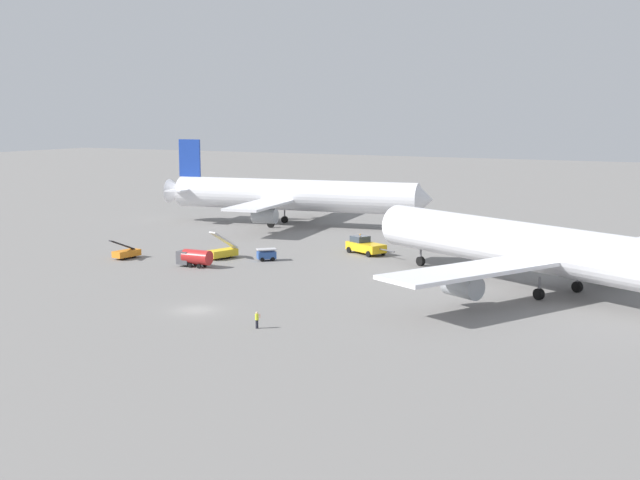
{
  "coord_description": "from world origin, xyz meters",
  "views": [
    {
      "loc": [
        53.05,
        -71.28,
        21.04
      ],
      "look_at": [
        0.73,
        26.93,
        4.0
      ],
      "focal_mm": 47.33,
      "sensor_mm": 36.0,
      "label": 1
    }
  ],
  "objects_px": {
    "pushback_tug": "(365,246)",
    "gse_stair_truck_yellow": "(222,251)",
    "ground_crew_wing_walker_right": "(257,320)",
    "airliner_being_pushed": "(539,249)",
    "gse_baggage_cart_trailing": "(266,255)",
    "airliner_at_gate_left": "(292,195)",
    "gse_fuel_bowser_stubby": "(194,257)",
    "gse_belt_loader_portside": "(126,253)"
  },
  "relations": [
    {
      "from": "pushback_tug",
      "to": "gse_stair_truck_yellow",
      "type": "bearing_deg",
      "value": -141.05
    },
    {
      "from": "pushback_tug",
      "to": "ground_crew_wing_walker_right",
      "type": "relative_size",
      "value": 5.54
    },
    {
      "from": "airliner_at_gate_left",
      "to": "gse_baggage_cart_trailing",
      "type": "xyz_separation_m",
      "value": [
        15.0,
        -33.52,
        -4.81
      ]
    },
    {
      "from": "gse_belt_loader_portside",
      "to": "gse_baggage_cart_trailing",
      "type": "xyz_separation_m",
      "value": [
        18.78,
        8.02,
        0.04
      ]
    },
    {
      "from": "airliner_being_pushed",
      "to": "airliner_at_gate_left",
      "type": "bearing_deg",
      "value": 146.27
    },
    {
      "from": "gse_baggage_cart_trailing",
      "to": "ground_crew_wing_walker_right",
      "type": "relative_size",
      "value": 1.83
    },
    {
      "from": "gse_belt_loader_portside",
      "to": "airliner_at_gate_left",
      "type": "bearing_deg",
      "value": 84.8
    },
    {
      "from": "gse_fuel_bowser_stubby",
      "to": "gse_stair_truck_yellow",
      "type": "height_order",
      "value": "gse_stair_truck_yellow"
    },
    {
      "from": "airliner_at_gate_left",
      "to": "ground_crew_wing_walker_right",
      "type": "bearing_deg",
      "value": -62.78
    },
    {
      "from": "gse_fuel_bowser_stubby",
      "to": "airliner_being_pushed",
      "type": "bearing_deg",
      "value": 7.77
    },
    {
      "from": "gse_belt_loader_portside",
      "to": "gse_baggage_cart_trailing",
      "type": "relative_size",
      "value": 1.65
    },
    {
      "from": "pushback_tug",
      "to": "gse_fuel_bowser_stubby",
      "type": "relative_size",
      "value": 1.88
    },
    {
      "from": "airliner_at_gate_left",
      "to": "gse_stair_truck_yellow",
      "type": "bearing_deg",
      "value": -76.47
    },
    {
      "from": "airliner_being_pushed",
      "to": "gse_stair_truck_yellow",
      "type": "bearing_deg",
      "value": 178.57
    },
    {
      "from": "gse_belt_loader_portside",
      "to": "ground_crew_wing_walker_right",
      "type": "distance_m",
      "value": 45.16
    },
    {
      "from": "gse_fuel_bowser_stubby",
      "to": "gse_stair_truck_yellow",
      "type": "relative_size",
      "value": 1.0
    },
    {
      "from": "gse_belt_loader_portside",
      "to": "gse_baggage_cart_trailing",
      "type": "bearing_deg",
      "value": 23.13
    },
    {
      "from": "gse_stair_truck_yellow",
      "to": "ground_crew_wing_walker_right",
      "type": "xyz_separation_m",
      "value": [
        25.63,
        -31.21,
        -0.15
      ]
    },
    {
      "from": "pushback_tug",
      "to": "gse_baggage_cart_trailing",
      "type": "relative_size",
      "value": 3.03
    },
    {
      "from": "pushback_tug",
      "to": "gse_baggage_cart_trailing",
      "type": "distance_m",
      "value": 15.46
    },
    {
      "from": "gse_baggage_cart_trailing",
      "to": "pushback_tug",
      "type": "bearing_deg",
      "value": 50.07
    },
    {
      "from": "airliner_at_gate_left",
      "to": "ground_crew_wing_walker_right",
      "type": "xyz_separation_m",
      "value": [
        34.05,
        -66.2,
        -4.8
      ]
    },
    {
      "from": "pushback_tug",
      "to": "gse_stair_truck_yellow",
      "type": "height_order",
      "value": "gse_stair_truck_yellow"
    },
    {
      "from": "airliner_being_pushed",
      "to": "gse_stair_truck_yellow",
      "type": "distance_m",
      "value": 45.89
    },
    {
      "from": "pushback_tug",
      "to": "gse_belt_loader_portside",
      "type": "xyz_separation_m",
      "value": [
        -28.7,
        -19.88,
        -0.39
      ]
    },
    {
      "from": "airliner_being_pushed",
      "to": "pushback_tug",
      "type": "relative_size",
      "value": 5.56
    },
    {
      "from": "ground_crew_wing_walker_right",
      "to": "gse_stair_truck_yellow",
      "type": "bearing_deg",
      "value": 129.39
    },
    {
      "from": "airliner_being_pushed",
      "to": "ground_crew_wing_walker_right",
      "type": "height_order",
      "value": "airliner_being_pushed"
    },
    {
      "from": "pushback_tug",
      "to": "gse_baggage_cart_trailing",
      "type": "bearing_deg",
      "value": -129.93
    },
    {
      "from": "gse_stair_truck_yellow",
      "to": "gse_baggage_cart_trailing",
      "type": "bearing_deg",
      "value": 12.7
    },
    {
      "from": "pushback_tug",
      "to": "ground_crew_wing_walker_right",
      "type": "bearing_deg",
      "value": -78.42
    },
    {
      "from": "gse_stair_truck_yellow",
      "to": "gse_baggage_cart_trailing",
      "type": "distance_m",
      "value": 6.74
    },
    {
      "from": "gse_fuel_bowser_stubby",
      "to": "gse_stair_truck_yellow",
      "type": "distance_m",
      "value": 7.34
    },
    {
      "from": "gse_stair_truck_yellow",
      "to": "gse_belt_loader_portside",
      "type": "height_order",
      "value": "gse_stair_truck_yellow"
    },
    {
      "from": "gse_belt_loader_portside",
      "to": "airliner_being_pushed",
      "type": "bearing_deg",
      "value": 5.33
    },
    {
      "from": "gse_stair_truck_yellow",
      "to": "airliner_being_pushed",
      "type": "bearing_deg",
      "value": -1.43
    },
    {
      "from": "pushback_tug",
      "to": "gse_stair_truck_yellow",
      "type": "distance_m",
      "value": 21.21
    },
    {
      "from": "airliner_at_gate_left",
      "to": "gse_baggage_cart_trailing",
      "type": "distance_m",
      "value": 37.03
    },
    {
      "from": "airliner_at_gate_left",
      "to": "gse_fuel_bowser_stubby",
      "type": "relative_size",
      "value": 10.52
    },
    {
      "from": "ground_crew_wing_walker_right",
      "to": "airliner_being_pushed",
      "type": "bearing_deg",
      "value": 56.27
    },
    {
      "from": "gse_baggage_cart_trailing",
      "to": "airliner_being_pushed",
      "type": "bearing_deg",
      "value": -3.83
    },
    {
      "from": "airliner_being_pushed",
      "to": "gse_belt_loader_portside",
      "type": "xyz_separation_m",
      "value": [
        -57.9,
        -5.4,
        -4.24
      ]
    }
  ]
}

